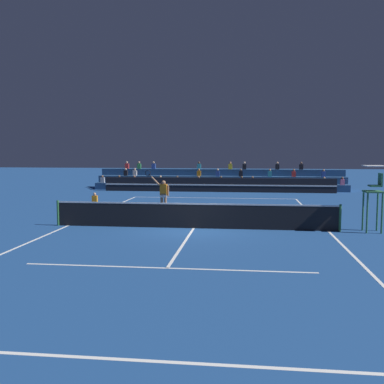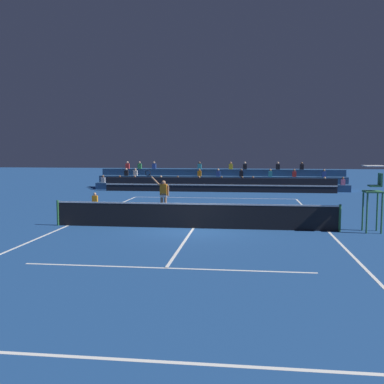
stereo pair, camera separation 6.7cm
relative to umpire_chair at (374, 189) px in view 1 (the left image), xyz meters
name	(u,v)px [view 1 (the left image)]	position (x,y,z in m)	size (l,w,h in m)	color
ground_plane	(194,228)	(-7.23, 0.00, -1.72)	(120.00, 120.00, 0.00)	navy
court_lines	(194,228)	(-7.23, 0.00, -1.71)	(11.10, 23.90, 0.01)	white
tennis_net	(194,215)	(-7.23, 0.00, -1.17)	(12.00, 0.10, 1.10)	#2D6B38
sponsor_banner_wall	(218,185)	(-7.23, 16.37, -1.17)	(18.00, 0.26, 1.10)	black
bleacher_stand	(220,181)	(-7.24, 18.90, -1.07)	(20.42, 2.85, 2.28)	navy
umpire_chair	(374,189)	(0.00, 0.00, 0.00)	(0.76, 0.84, 2.67)	#337047
ball_kid_courtside	(95,201)	(-13.66, 6.18, -1.39)	(0.30, 0.36, 0.84)	black
tennis_player	(163,195)	(-9.32, 4.21, -0.74)	(1.34, 0.37, 2.30)	#9E7051
tennis_ball	(137,212)	(-10.77, 4.39, -1.68)	(0.07, 0.07, 0.07)	#C6DB33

